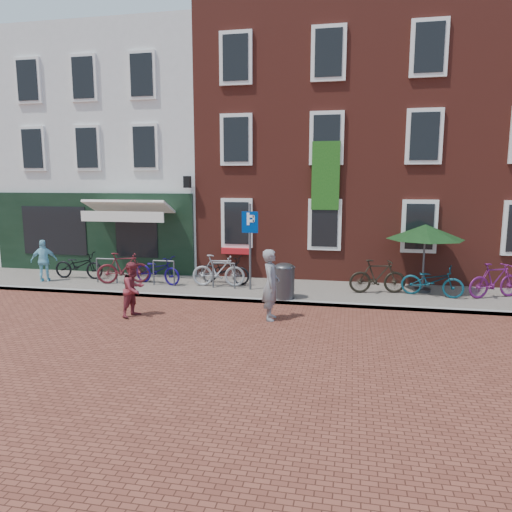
% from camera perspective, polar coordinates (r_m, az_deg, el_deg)
% --- Properties ---
extents(ground, '(80.00, 80.00, 0.00)m').
position_cam_1_polar(ground, '(14.02, -7.17, -5.25)').
color(ground, brown).
extents(sidewalk, '(24.00, 3.00, 0.10)m').
position_cam_1_polar(sidewalk, '(15.14, -1.75, -3.91)').
color(sidewalk, slate).
rests_on(sidewalk, ground).
extents(building_stucco, '(8.00, 8.00, 9.00)m').
position_cam_1_polar(building_stucco, '(21.99, -14.07, 11.57)').
color(building_stucco, silver).
rests_on(building_stucco, ground).
extents(building_brick_mid, '(6.00, 8.00, 10.00)m').
position_cam_1_polar(building_brick_mid, '(20.05, 4.77, 13.50)').
color(building_brick_mid, maroon).
rests_on(building_brick_mid, ground).
extents(building_brick_right, '(6.00, 8.00, 10.00)m').
position_cam_1_polar(building_brick_right, '(20.23, 22.34, 12.82)').
color(building_brick_right, maroon).
rests_on(building_brick_right, ground).
extents(litter_bin, '(0.60, 0.60, 1.10)m').
position_cam_1_polar(litter_bin, '(13.57, 3.40, -2.78)').
color(litter_bin, '#3D3D40').
rests_on(litter_bin, sidewalk).
extents(parking_sign, '(0.50, 0.07, 2.66)m').
position_cam_1_polar(parking_sign, '(14.46, -0.72, 2.58)').
color(parking_sign, '#4C4C4F').
rests_on(parking_sign, sidewalk).
extents(parasol, '(2.30, 2.30, 2.15)m').
position_cam_1_polar(parasol, '(15.11, 19.73, 3.07)').
color(parasol, '#4C4C4F').
rests_on(parasol, sidewalk).
extents(woman, '(0.47, 0.68, 1.78)m').
position_cam_1_polar(woman, '(11.81, 1.80, -3.47)').
color(woman, slate).
rests_on(woman, ground).
extents(boy, '(0.72, 0.82, 1.41)m').
position_cam_1_polar(boy, '(12.53, -14.53, -3.90)').
color(boy, maroon).
rests_on(boy, ground).
extents(cafe_person, '(0.89, 0.67, 1.41)m').
position_cam_1_polar(cafe_person, '(17.33, -24.15, -0.51)').
color(cafe_person, '#89D5E8').
rests_on(cafe_person, sidewalk).
extents(bicycle_0, '(1.77, 0.66, 0.92)m').
position_cam_1_polar(bicycle_0, '(17.42, -20.55, -1.06)').
color(bicycle_0, black).
rests_on(bicycle_0, sidewalk).
extents(bicycle_1, '(1.75, 1.08, 1.02)m').
position_cam_1_polar(bicycle_1, '(16.15, -15.66, -1.39)').
color(bicycle_1, '#53151B').
rests_on(bicycle_1, sidewalk).
extents(bicycle_2, '(1.85, 1.04, 0.92)m').
position_cam_1_polar(bicycle_2, '(15.81, -11.75, -1.65)').
color(bicycle_2, '#120654').
rests_on(bicycle_2, sidewalk).
extents(bicycle_3, '(1.74, 0.65, 1.02)m').
position_cam_1_polar(bicycle_3, '(15.15, -4.53, -1.76)').
color(bicycle_3, '#949395').
rests_on(bicycle_3, sidewalk).
extents(bicycle_4, '(1.83, 0.91, 0.92)m').
position_cam_1_polar(bicycle_4, '(15.55, -3.79, -1.66)').
color(bicycle_4, black).
rests_on(bicycle_4, sidewalk).
extents(bicycle_5, '(1.76, 0.80, 1.02)m').
position_cam_1_polar(bicycle_5, '(14.66, 14.43, -2.39)').
color(bicycle_5, black).
rests_on(bicycle_5, sidewalk).
extents(bicycle_6, '(1.85, 1.02, 0.92)m').
position_cam_1_polar(bicycle_6, '(14.74, 20.44, -2.82)').
color(bicycle_6, '#0C3B4B').
rests_on(bicycle_6, sidewalk).
extents(bicycle_7, '(1.74, 1.16, 1.02)m').
position_cam_1_polar(bicycle_7, '(15.27, 26.80, -2.64)').
color(bicycle_7, '#5B1352').
rests_on(bicycle_7, sidewalk).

